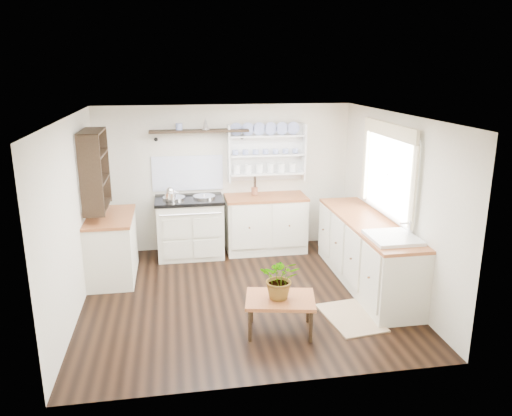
# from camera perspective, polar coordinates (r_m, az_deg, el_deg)

# --- Properties ---
(floor) EXTENTS (4.00, 3.80, 0.01)m
(floor) POSITION_cam_1_polar(r_m,az_deg,el_deg) (6.56, -1.53, -9.97)
(floor) COLOR black
(floor) RESTS_ON ground
(wall_back) EXTENTS (4.00, 0.02, 2.30)m
(wall_back) POSITION_cam_1_polar(r_m,az_deg,el_deg) (7.98, -3.52, 3.46)
(wall_back) COLOR beige
(wall_back) RESTS_ON ground
(wall_right) EXTENTS (0.02, 3.80, 2.30)m
(wall_right) POSITION_cam_1_polar(r_m,az_deg,el_deg) (6.71, 15.55, 0.53)
(wall_right) COLOR beige
(wall_right) RESTS_ON ground
(wall_left) EXTENTS (0.02, 3.80, 2.30)m
(wall_left) POSITION_cam_1_polar(r_m,az_deg,el_deg) (6.21, -20.22, -1.10)
(wall_left) COLOR beige
(wall_left) RESTS_ON ground
(ceiling) EXTENTS (4.00, 3.80, 0.01)m
(ceiling) POSITION_cam_1_polar(r_m,az_deg,el_deg) (5.93, -1.70, 10.47)
(ceiling) COLOR white
(ceiling) RESTS_ON wall_back
(window) EXTENTS (0.08, 1.55, 1.22)m
(window) POSITION_cam_1_polar(r_m,az_deg,el_deg) (6.73, 14.88, 4.25)
(window) COLOR white
(window) RESTS_ON wall_right
(aga_cooker) EXTENTS (1.04, 0.72, 0.96)m
(aga_cooker) POSITION_cam_1_polar(r_m,az_deg,el_deg) (7.80, -7.53, -2.11)
(aga_cooker) COLOR beige
(aga_cooker) RESTS_ON floor
(back_cabinets) EXTENTS (1.27, 0.63, 0.90)m
(back_cabinets) POSITION_cam_1_polar(r_m,az_deg,el_deg) (7.95, 1.10, -1.70)
(back_cabinets) COLOR #ECE5CB
(back_cabinets) RESTS_ON floor
(right_cabinets) EXTENTS (0.62, 2.43, 0.90)m
(right_cabinets) POSITION_cam_1_polar(r_m,az_deg,el_deg) (6.89, 12.51, -4.91)
(right_cabinets) COLOR #ECE5CB
(right_cabinets) RESTS_ON floor
(belfast_sink) EXTENTS (0.55, 0.60, 0.45)m
(belfast_sink) POSITION_cam_1_polar(r_m,az_deg,el_deg) (6.13, 15.29, -4.33)
(belfast_sink) COLOR white
(belfast_sink) RESTS_ON right_cabinets
(left_cabinets) EXTENTS (0.62, 1.13, 0.90)m
(left_cabinets) POSITION_cam_1_polar(r_m,az_deg,el_deg) (7.22, -16.12, -4.19)
(left_cabinets) COLOR #ECE5CB
(left_cabinets) RESTS_ON floor
(plate_rack) EXTENTS (1.20, 0.22, 0.90)m
(plate_rack) POSITION_cam_1_polar(r_m,az_deg,el_deg) (7.96, 1.15, 6.43)
(plate_rack) COLOR white
(plate_rack) RESTS_ON wall_back
(high_shelf) EXTENTS (1.50, 0.29, 0.16)m
(high_shelf) POSITION_cam_1_polar(r_m,az_deg,el_deg) (7.70, -6.51, 8.67)
(high_shelf) COLOR black
(high_shelf) RESTS_ON wall_back
(left_shelving) EXTENTS (0.28, 0.80, 1.05)m
(left_shelving) POSITION_cam_1_polar(r_m,az_deg,el_deg) (6.95, -17.95, 4.24)
(left_shelving) COLOR black
(left_shelving) RESTS_ON wall_left
(kettle) EXTENTS (0.17, 0.17, 0.20)m
(kettle) POSITION_cam_1_polar(r_m,az_deg,el_deg) (7.53, -9.77, 1.57)
(kettle) COLOR silver
(kettle) RESTS_ON aga_cooker
(utensil_crock) EXTENTS (0.10, 0.10, 0.12)m
(utensil_crock) POSITION_cam_1_polar(r_m,az_deg,el_deg) (7.86, -0.17, 1.95)
(utensil_crock) COLOR brown
(utensil_crock) RESTS_ON back_cabinets
(center_table) EXTENTS (0.84, 0.67, 0.41)m
(center_table) POSITION_cam_1_polar(r_m,az_deg,el_deg) (5.59, 2.79, -10.65)
(center_table) COLOR brown
(center_table) RESTS_ON floor
(potted_plant) EXTENTS (0.52, 0.49, 0.48)m
(potted_plant) POSITION_cam_1_polar(r_m,az_deg,el_deg) (5.47, 2.83, -7.98)
(potted_plant) COLOR #3F7233
(potted_plant) RESTS_ON center_table
(floor_rug) EXTENTS (0.66, 0.91, 0.02)m
(floor_rug) POSITION_cam_1_polar(r_m,az_deg,el_deg) (6.12, 10.77, -12.19)
(floor_rug) COLOR #9A7B59
(floor_rug) RESTS_ON floor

